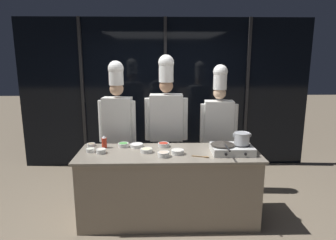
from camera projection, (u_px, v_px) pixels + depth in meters
name	position (u px, v px, depth m)	size (l,w,h in m)	color
ground_plane	(169.00, 218.00, 3.86)	(24.00, 24.00, 0.00)	#7F705B
window_wall_back	(165.00, 94.00, 5.46)	(5.25, 0.09, 2.70)	black
demo_counter	(169.00, 186.00, 3.77)	(2.22, 0.77, 0.89)	gray
portable_stove	(232.00, 149.00, 3.64)	(0.49, 0.38, 0.10)	silver
frying_pan	(223.00, 143.00, 3.61)	(0.30, 0.51, 0.05)	#38332D
stock_pot	(242.00, 138.00, 3.61)	(0.21, 0.19, 0.15)	#B7BABF
squeeze_bottle_chili	(104.00, 142.00, 3.83)	(0.07, 0.07, 0.17)	red
prep_bowl_rice	(137.00, 145.00, 3.87)	(0.17, 0.17, 0.05)	white
prep_bowl_scallions	(123.00, 145.00, 3.88)	(0.14, 0.14, 0.05)	white
prep_bowl_noodles	(146.00, 150.00, 3.66)	(0.15, 0.15, 0.05)	white
prep_bowl_bean_sprouts	(90.00, 150.00, 3.67)	(0.10, 0.10, 0.05)	white
prep_bowl_onion	(177.00, 151.00, 3.60)	(0.16, 0.16, 0.05)	white
prep_bowl_chicken	(164.00, 154.00, 3.50)	(0.14, 0.14, 0.06)	white
prep_bowl_chili_flakes	(163.00, 144.00, 3.89)	(0.15, 0.15, 0.05)	white
prep_bowl_mushrooms	(91.00, 144.00, 3.92)	(0.11, 0.11, 0.03)	white
prep_bowl_garlic	(101.00, 151.00, 3.63)	(0.12, 0.12, 0.05)	white
serving_spoon_slotted	(204.00, 157.00, 3.49)	(0.20, 0.09, 0.02)	olive
chef_head	(118.00, 118.00, 4.28)	(0.53, 0.25, 1.98)	#4C4C51
chef_sous	(166.00, 117.00, 4.37)	(0.62, 0.26, 2.06)	#4C4C51
chef_line	(219.00, 120.00, 4.43)	(0.55, 0.24, 1.92)	#4C4C51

